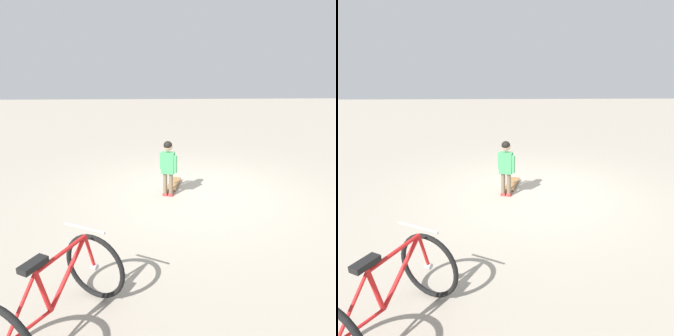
% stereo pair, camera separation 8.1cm
% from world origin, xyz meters
% --- Properties ---
extents(ground_plane, '(50.00, 50.00, 0.00)m').
position_xyz_m(ground_plane, '(0.00, 0.00, 0.00)').
color(ground_plane, '#9E9384').
extents(child_person, '(0.31, 0.30, 1.06)m').
position_xyz_m(child_person, '(0.57, 0.09, 0.66)').
color(child_person, brown).
rests_on(child_person, ground).
extents(skateboard, '(0.38, 0.80, 0.07)m').
position_xyz_m(skateboard, '(0.43, -0.39, 0.06)').
color(skateboard, olive).
rests_on(skateboard, ground).
extents(bicycle_mid, '(1.13, 1.28, 0.85)m').
position_xyz_m(bicycle_mid, '(1.70, 3.24, 0.38)').
color(bicycle_mid, black).
rests_on(bicycle_mid, ground).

